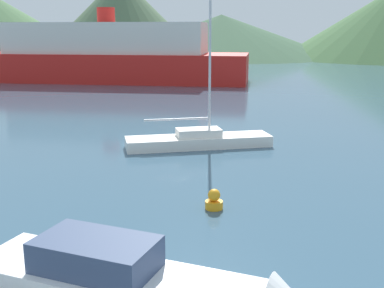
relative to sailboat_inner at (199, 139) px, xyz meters
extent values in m
cube|color=white|center=(-1.07, -14.02, -0.09)|extent=(6.86, 3.85, 0.62)
cube|color=#334260|center=(-1.54, -13.86, 0.57)|extent=(2.93, 2.25, 0.69)
cube|color=white|center=(0.00, 0.00, -0.13)|extent=(7.39, 3.50, 0.54)
cube|color=white|center=(0.00, 0.00, 0.33)|extent=(2.39, 1.69, 0.38)
cylinder|color=#BCBCC1|center=(0.52, 0.14, 4.23)|extent=(0.12, 0.12, 8.17)
cylinder|color=#BCBCC1|center=(-1.05, -0.29, 1.04)|extent=(3.15, 0.95, 0.10)
cube|color=red|center=(-11.75, 30.70, 1.16)|extent=(31.79, 10.45, 3.12)
cube|color=silver|center=(-11.75, 30.70, 4.39)|extent=(22.35, 8.49, 3.34)
cylinder|color=red|center=(-11.75, 30.70, 6.86)|extent=(1.96, 1.96, 1.60)
cylinder|color=orange|center=(0.91, -8.47, -0.27)|extent=(0.58, 0.58, 0.26)
sphere|color=orange|center=(0.91, -8.47, 0.07)|extent=(0.41, 0.41, 0.41)
cone|color=#4C6647|center=(-21.26, 84.70, 8.19)|extent=(35.85, 35.85, 17.19)
cone|color=#38563D|center=(0.77, 84.11, 4.04)|extent=(50.70, 50.70, 8.88)
camera|label=1|loc=(1.12, -23.26, 5.29)|focal=45.00mm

